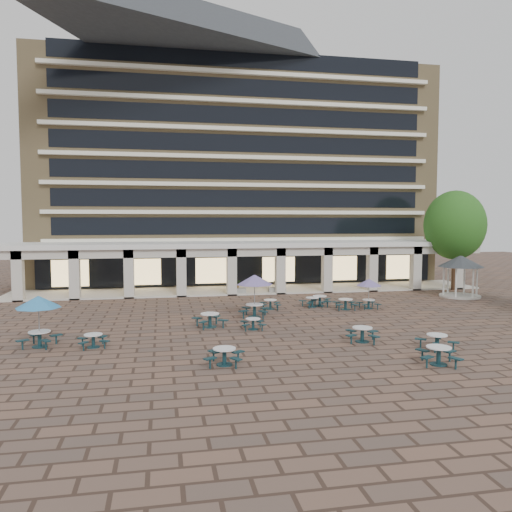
% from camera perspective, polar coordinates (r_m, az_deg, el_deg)
% --- Properties ---
extents(ground, '(120.00, 120.00, 0.00)m').
position_cam_1_polar(ground, '(30.93, 4.35, -7.75)').
color(ground, brown).
rests_on(ground, ground).
extents(apartment_building, '(40.00, 15.50, 25.20)m').
position_cam_1_polar(apartment_building, '(55.60, -2.55, 10.57)').
color(apartment_building, tan).
rests_on(apartment_building, ground).
extents(retail_arcade, '(42.00, 6.60, 4.40)m').
position_cam_1_polar(retail_arcade, '(44.84, -0.56, -0.17)').
color(retail_arcade, white).
rests_on(retail_arcade, ground).
extents(picnic_table_0, '(1.71, 1.71, 0.68)m').
position_cam_1_polar(picnic_table_0, '(26.55, -18.10, -9.05)').
color(picnic_table_0, '#163842').
rests_on(picnic_table_0, ground).
extents(picnic_table_1, '(1.97, 1.97, 0.76)m').
position_cam_1_polar(picnic_table_1, '(22.35, -3.63, -11.21)').
color(picnic_table_1, '#163842').
rests_on(picnic_table_1, ground).
extents(picnic_table_2, '(1.83, 1.83, 0.74)m').
position_cam_1_polar(picnic_table_2, '(26.46, 19.97, -9.05)').
color(picnic_table_2, '#163842').
rests_on(picnic_table_2, ground).
extents(picnic_table_3, '(2.18, 2.18, 0.81)m').
position_cam_1_polar(picnic_table_3, '(23.75, 20.15, -10.46)').
color(picnic_table_3, '#163842').
rests_on(picnic_table_3, ground).
extents(picnic_table_4, '(2.23, 2.23, 2.57)m').
position_cam_1_polar(picnic_table_4, '(27.26, -23.60, -5.03)').
color(picnic_table_4, '#163842').
rests_on(picnic_table_4, ground).
extents(picnic_table_5, '(1.54, 1.54, 0.65)m').
position_cam_1_polar(picnic_table_5, '(29.27, -0.34, -7.65)').
color(picnic_table_5, '#163842').
rests_on(picnic_table_5, ground).
extents(picnic_table_6, '(2.41, 2.41, 2.78)m').
position_cam_1_polar(picnic_table_6, '(32.60, -0.18, -2.91)').
color(picnic_table_6, '#163842').
rests_on(picnic_table_6, ground).
extents(picnic_table_7, '(2.10, 2.10, 0.78)m').
position_cam_1_polar(picnic_table_7, '(26.93, 12.05, -8.61)').
color(picnic_table_7, '#163842').
rests_on(picnic_table_7, ground).
extents(picnic_table_8, '(2.14, 2.14, 0.83)m').
position_cam_1_polar(picnic_table_8, '(29.98, -5.28, -7.17)').
color(picnic_table_8, '#163842').
rests_on(picnic_table_8, ground).
extents(picnic_table_9, '(1.81, 1.81, 0.71)m').
position_cam_1_polar(picnic_table_9, '(36.87, 6.45, -5.16)').
color(picnic_table_9, '#163842').
rests_on(picnic_table_9, ground).
extents(picnic_table_10, '(2.04, 2.04, 0.77)m').
position_cam_1_polar(picnic_table_10, '(37.36, 7.30, -4.99)').
color(picnic_table_10, '#163842').
rests_on(picnic_table_10, ground).
extents(picnic_table_11, '(1.85, 1.85, 2.14)m').
position_cam_1_polar(picnic_table_11, '(36.67, 12.78, -3.09)').
color(picnic_table_11, '#163842').
rests_on(picnic_table_11, ground).
extents(picnic_table_12, '(1.72, 1.72, 0.69)m').
position_cam_1_polar(picnic_table_12, '(35.80, 1.65, -5.44)').
color(picnic_table_12, '#163842').
rests_on(picnic_table_12, ground).
extents(picnic_table_13, '(1.91, 1.91, 0.76)m').
position_cam_1_polar(picnic_table_13, '(36.19, 10.20, -5.33)').
color(picnic_table_13, '#163842').
rests_on(picnic_table_13, ground).
extents(gazebo, '(3.67, 3.67, 3.42)m').
position_cam_1_polar(gazebo, '(44.50, 22.35, -1.06)').
color(gazebo, beige).
rests_on(gazebo, ground).
extents(tree_east_c, '(5.42, 5.42, 9.03)m').
position_cam_1_polar(tree_east_c, '(48.55, 21.77, 3.29)').
color(tree_east_c, '#442B1B').
rests_on(tree_east_c, ground).
extents(planter_left, '(1.50, 0.69, 1.19)m').
position_cam_1_polar(planter_left, '(42.99, -2.19, -3.77)').
color(planter_left, gray).
rests_on(planter_left, ground).
extents(planter_right, '(1.50, 0.77, 1.30)m').
position_cam_1_polar(planter_right, '(43.65, 2.43, -3.53)').
color(planter_right, gray).
rests_on(planter_right, ground).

